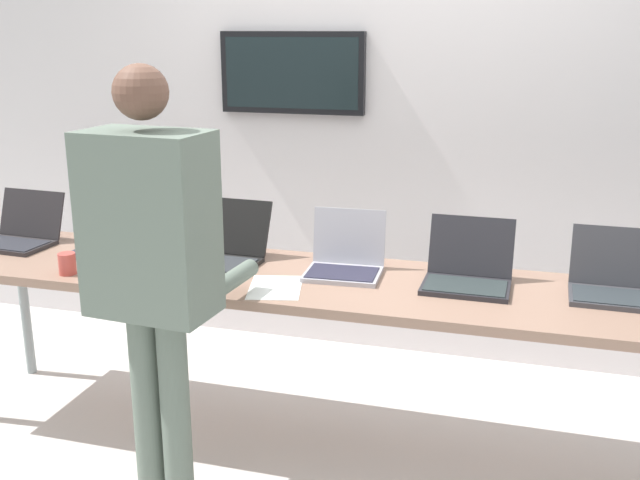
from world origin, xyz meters
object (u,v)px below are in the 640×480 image
workbench (325,289)px  laptop_station_4 (468,271)px  laptop_station_0 (20,233)px  laptop_station_2 (223,249)px  person (153,257)px  laptop_station_5 (615,282)px  laptop_station_3 (345,259)px  laptop_station_1 (119,240)px  coffee_mug (67,264)px

workbench → laptop_station_4: size_ratio=10.36×
laptop_station_0 → laptop_station_2: (1.08, 0.00, 0.00)m
laptop_station_2 → person: bearing=-86.4°
workbench → laptop_station_2: laptop_station_2 is taller
laptop_station_5 → laptop_station_4: bearing=-177.5°
laptop_station_3 → laptop_station_5: laptop_station_3 is taller
laptop_station_0 → laptop_station_5: bearing=0.3°
laptop_station_5 → person: size_ratio=0.20×
person → laptop_station_1: bearing=128.5°
workbench → laptop_station_3: size_ratio=10.98×
laptop_station_1 → laptop_station_4: size_ratio=1.06×
laptop_station_0 → laptop_station_5: (2.74, 0.02, 0.00)m
laptop_station_1 → laptop_station_3: (1.12, -0.02, 0.01)m
laptop_station_4 → laptop_station_5: size_ratio=1.02×
laptop_station_3 → laptop_station_1: bearing=178.8°
laptop_station_0 → person: person is taller
laptop_station_2 → laptop_station_5: size_ratio=1.12×
laptop_station_5 → coffee_mug: size_ratio=3.72×
laptop_station_3 → laptop_station_2: bearing=-179.5°
laptop_station_3 → laptop_station_5: (1.09, 0.01, -0.00)m
laptop_station_4 → laptop_station_2: bearing=179.4°
laptop_station_1 → laptop_station_2: bearing=-3.0°
laptop_station_1 → laptop_station_5: size_ratio=1.08×
laptop_station_1 → person: bearing=-51.5°
laptop_station_3 → coffee_mug: laptop_station_3 is taller
laptop_station_2 → laptop_station_4: bearing=-0.6°
coffee_mug → person: bearing=-30.9°
workbench → laptop_station_0: 1.59m
laptop_station_4 → person: size_ratio=0.21×
laptop_station_4 → person: bearing=-146.1°
laptop_station_3 → laptop_station_5: 1.09m
laptop_station_1 → laptop_station_3: bearing=-1.2°
laptop_station_1 → laptop_station_2: 0.55m
laptop_station_1 → person: (0.59, -0.74, 0.19)m
coffee_mug → laptop_station_0: bearing=145.7°
workbench → laptop_station_2: bearing=169.6°
laptop_station_3 → coffee_mug: 1.20m
workbench → laptop_station_1: 1.06m
laptop_station_2 → laptop_station_5: laptop_station_2 is taller
person → coffee_mug: bearing=149.1°
laptop_station_2 → coffee_mug: bearing=-149.2°
workbench → laptop_station_0: (-1.58, 0.09, 0.10)m
workbench → laptop_station_0: laptop_station_0 is taller
workbench → person: 0.83m
laptop_station_0 → laptop_station_3: laptop_station_3 is taller
laptop_station_0 → laptop_station_2: size_ratio=0.97×
coffee_mug → laptop_station_1: bearing=85.3°
laptop_station_2 → laptop_station_4: laptop_station_4 is taller
laptop_station_1 → coffee_mug: size_ratio=4.02×
workbench → coffee_mug: size_ratio=39.23×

